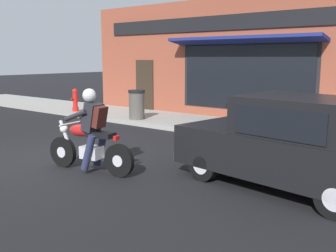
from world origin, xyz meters
The scene contains 7 objects.
ground_plane centered at (0.00, 0.00, 0.00)m, with size 80.00×80.00×0.00m, color black.
sidewalk_curb centered at (5.50, 3.00, 0.07)m, with size 2.60×22.00×0.14m, color #9E9B93.
storefront_building centered at (7.03, 0.24, 2.11)m, with size 1.25×11.05×4.20m.
motorcycle_with_rider centered at (-0.13, -1.44, 0.68)m, with size 0.67×2.01×1.62m.
car_hatchback centered at (1.30, -4.82, 0.77)m, with size 2.12×3.96×1.57m.
trash_bin centered at (4.65, 1.79, 0.64)m, with size 0.56×0.56×0.98m.
fire_hydrant centered at (4.61, 4.99, 0.57)m, with size 0.36×0.24×0.88m.
Camera 1 is at (-4.98, -7.21, 2.19)m, focal length 42.00 mm.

